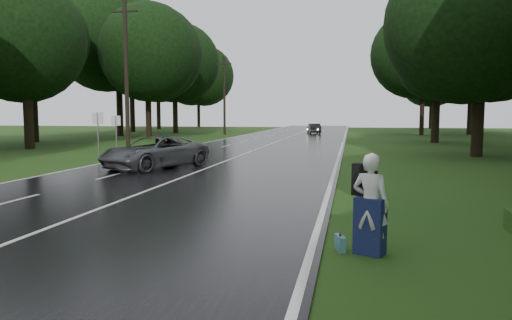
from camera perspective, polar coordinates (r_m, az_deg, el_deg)
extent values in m
plane|color=#244614|center=(11.96, -21.99, -7.10)|extent=(160.00, 160.00, 0.00)
cube|color=black|center=(30.53, -0.99, 0.84)|extent=(12.00, 140.00, 0.04)
cube|color=silver|center=(30.53, -0.99, 0.89)|extent=(0.12, 140.00, 0.01)
imported|color=#444748|center=(22.33, -12.02, 0.91)|extent=(4.40, 5.81, 1.47)
imported|color=black|center=(59.63, 6.93, 3.74)|extent=(2.11, 4.04, 1.27)
imported|color=silver|center=(8.84, 13.53, -5.13)|extent=(0.79, 0.68, 1.84)
cube|color=#17204C|center=(8.92, 13.47, -7.69)|extent=(0.61, 0.52, 1.03)
cube|color=black|center=(9.02, 12.83, -2.30)|extent=(0.47, 0.37, 0.59)
cube|color=teal|center=(9.12, 10.02, -9.76)|extent=(0.22, 0.42, 0.29)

